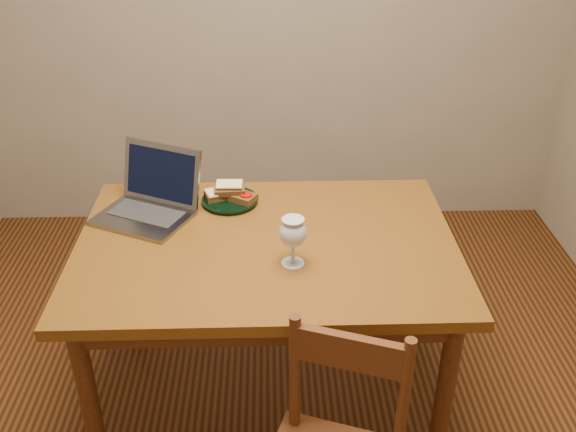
{
  "coord_description": "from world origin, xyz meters",
  "views": [
    {
      "loc": [
        -0.0,
        -1.74,
        1.91
      ],
      "look_at": [
        0.06,
        0.19,
        0.8
      ],
      "focal_mm": 40.0,
      "sensor_mm": 36.0,
      "label": 1
    }
  ],
  "objects_px": {
    "milk_glass": "(293,242)",
    "laptop": "(151,197)",
    "plate": "(230,201)",
    "table": "(267,262)"
  },
  "relations": [
    {
      "from": "milk_glass",
      "to": "laptop",
      "type": "xyz_separation_m",
      "value": [
        -0.51,
        0.36,
        -0.02
      ]
    },
    {
      "from": "milk_glass",
      "to": "laptop",
      "type": "relative_size",
      "value": 0.41
    },
    {
      "from": "laptop",
      "to": "milk_glass",
      "type": "bearing_deg",
      "value": -9.78
    },
    {
      "from": "plate",
      "to": "laptop",
      "type": "xyz_separation_m",
      "value": [
        -0.28,
        -0.06,
        0.05
      ]
    },
    {
      "from": "plate",
      "to": "milk_glass",
      "type": "relative_size",
      "value": 1.24
    },
    {
      "from": "table",
      "to": "milk_glass",
      "type": "relative_size",
      "value": 7.57
    },
    {
      "from": "laptop",
      "to": "table",
      "type": "bearing_deg",
      "value": -1.89
    },
    {
      "from": "plate",
      "to": "milk_glass",
      "type": "xyz_separation_m",
      "value": [
        0.22,
        -0.42,
        0.08
      ]
    },
    {
      "from": "laptop",
      "to": "plate",
      "type": "bearing_deg",
      "value": 37.42
    },
    {
      "from": "milk_glass",
      "to": "laptop",
      "type": "bearing_deg",
      "value": 144.53
    }
  ]
}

